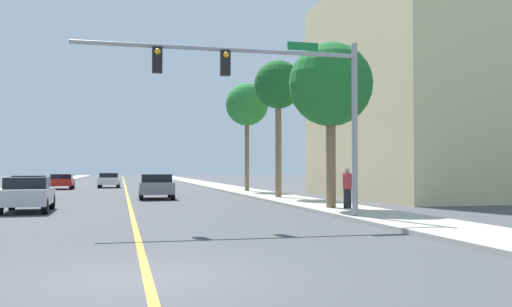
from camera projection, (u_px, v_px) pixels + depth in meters
name	position (u px, v px, depth m)	size (l,w,h in m)	color
ground	(126.00, 188.00, 49.91)	(192.00, 192.00, 0.00)	#47474C
sidewalk_left	(23.00, 188.00, 47.86)	(2.97, 168.00, 0.15)	#B2ADA3
sidewalk_right	(220.00, 187.00, 51.96)	(2.97, 168.00, 0.15)	#B2ADA3
lane_marking_center	(126.00, 188.00, 49.91)	(0.16, 144.00, 0.01)	yellow
building_right_near	(428.00, 91.00, 34.69)	(10.98, 15.54, 13.36)	beige
traffic_signal_mast	(273.00, 86.00, 18.68)	(9.65, 0.36, 6.05)	gray
palm_near	(331.00, 86.00, 23.46)	(3.57, 3.57, 7.00)	brown
palm_mid	(278.00, 87.00, 32.03)	(2.80, 2.80, 7.91)	brown
palm_far	(247.00, 105.00, 40.55)	(3.13, 3.13, 7.91)	brown
car_white	(109.00, 180.00, 51.32)	(1.97, 3.98, 1.36)	white
car_blue	(29.00, 187.00, 32.02)	(1.88, 4.09, 1.37)	#1E389E
car_red	(62.00, 181.00, 47.58)	(1.95, 3.96, 1.29)	red
car_silver	(28.00, 194.00, 22.80)	(1.92, 3.91, 1.43)	#BCBCC1
car_gray	(156.00, 186.00, 32.45)	(2.04, 3.86, 1.45)	slate
pedestrian	(347.00, 188.00, 22.92)	(0.38, 0.38, 1.66)	black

